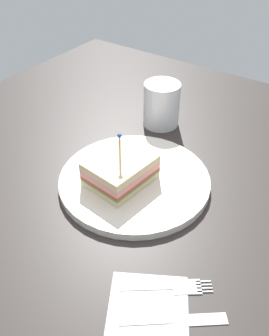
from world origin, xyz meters
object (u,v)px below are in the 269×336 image
object	(u,v)px
napkin	(148,305)
fork	(177,287)
sandwich_half_center	(120,170)
plate	(134,180)
knife	(180,320)
drink_glass	(161,106)

from	to	relation	value
napkin	fork	world-z (taller)	fork
sandwich_half_center	napkin	world-z (taller)	sandwich_half_center
plate	napkin	xyz separation A→B (cm)	(-17.70, -14.44, -0.58)
napkin	fork	distance (cm)	4.38
sandwich_half_center	napkin	distance (cm)	22.46
napkin	fork	xyz separation A→B (cm)	(4.07, -1.61, 0.10)
plate	knife	world-z (taller)	plate
drink_glass	sandwich_half_center	bearing A→B (deg)	-166.11
drink_glass	knife	size ratio (longest dim) A/B	0.84
plate	knife	bearing A→B (deg)	-132.91
sandwich_half_center	knife	world-z (taller)	sandwich_half_center
plate	napkin	distance (cm)	22.85
drink_glass	knife	world-z (taller)	drink_glass
fork	napkin	bearing A→B (deg)	158.35
sandwich_half_center	knife	size ratio (longest dim) A/B	1.03
napkin	plate	bearing A→B (deg)	39.20
napkin	knife	distance (cm)	4.22
drink_glass	plate	bearing A→B (deg)	-160.99
plate	drink_glass	bearing A→B (deg)	19.01
plate	napkin	world-z (taller)	plate
plate	knife	distance (cm)	25.46
knife	plate	bearing A→B (deg)	47.09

